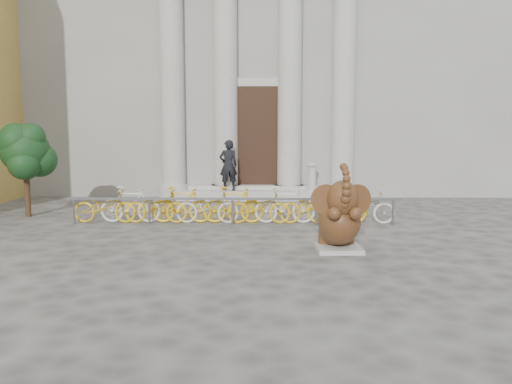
{
  "coord_description": "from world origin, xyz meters",
  "views": [
    {
      "loc": [
        0.37,
        -9.08,
        2.43
      ],
      "look_at": [
        0.11,
        2.3,
        1.1
      ],
      "focal_mm": 35.0,
      "sensor_mm": 36.0,
      "label": 1
    }
  ],
  "objects_px": {
    "tree": "(26,152)",
    "pedestrian": "(228,165)",
    "bike_rack": "(233,205)",
    "elephant_statue": "(340,219)"
  },
  "relations": [
    {
      "from": "pedestrian",
      "to": "tree",
      "type": "bearing_deg",
      "value": 16.7
    },
    {
      "from": "bike_rack",
      "to": "pedestrian",
      "type": "relative_size",
      "value": 4.84
    },
    {
      "from": "elephant_statue",
      "to": "tree",
      "type": "height_order",
      "value": "tree"
    },
    {
      "from": "elephant_statue",
      "to": "bike_rack",
      "type": "distance_m",
      "value": 4.06
    },
    {
      "from": "tree",
      "to": "pedestrian",
      "type": "bearing_deg",
      "value": 33.89
    },
    {
      "from": "bike_rack",
      "to": "pedestrian",
      "type": "height_order",
      "value": "pedestrian"
    },
    {
      "from": "tree",
      "to": "bike_rack",
      "type": "bearing_deg",
      "value": -8.61
    },
    {
      "from": "tree",
      "to": "pedestrian",
      "type": "distance_m",
      "value": 6.78
    },
    {
      "from": "elephant_statue",
      "to": "bike_rack",
      "type": "height_order",
      "value": "elephant_statue"
    },
    {
      "from": "elephant_statue",
      "to": "pedestrian",
      "type": "distance_m",
      "value": 8.48
    }
  ]
}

